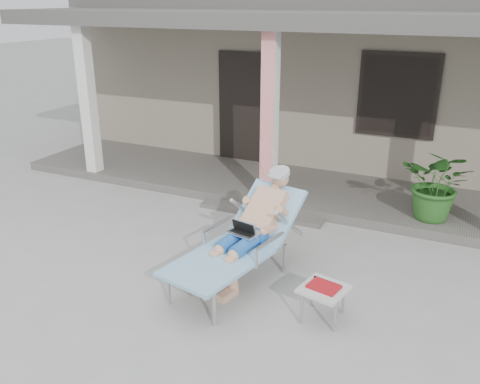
% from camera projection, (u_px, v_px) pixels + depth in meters
% --- Properties ---
extents(ground, '(60.00, 60.00, 0.00)m').
position_uv_depth(ground, '(205.00, 267.00, 6.42)').
color(ground, '#9E9E99').
rests_on(ground, ground).
extents(house, '(10.40, 5.40, 3.30)m').
position_uv_depth(house, '(342.00, 71.00, 11.33)').
color(house, gray).
rests_on(house, ground).
extents(porch_deck, '(10.00, 2.00, 0.15)m').
position_uv_depth(porch_deck, '(286.00, 187.00, 8.94)').
color(porch_deck, '#605B56').
rests_on(porch_deck, ground).
extents(porch_overhang, '(10.00, 2.30, 2.85)m').
position_uv_depth(porch_overhang, '(290.00, 25.00, 7.92)').
color(porch_overhang, silver).
rests_on(porch_overhang, porch_deck).
extents(porch_step, '(2.00, 0.30, 0.07)m').
position_uv_depth(porch_step, '(261.00, 212.00, 7.98)').
color(porch_step, '#605B56').
rests_on(porch_step, ground).
extents(lounger, '(1.16, 2.09, 1.31)m').
position_uv_depth(lounger, '(246.00, 216.00, 5.93)').
color(lounger, '#B7B7BC').
rests_on(lounger, ground).
extents(side_table, '(0.53, 0.53, 0.40)m').
position_uv_depth(side_table, '(324.00, 291.00, 5.29)').
color(side_table, beige).
rests_on(side_table, ground).
extents(potted_palm, '(1.15, 1.05, 1.08)m').
position_uv_depth(potted_palm, '(438.00, 184.00, 7.28)').
color(potted_palm, '#26591E').
rests_on(potted_palm, porch_deck).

